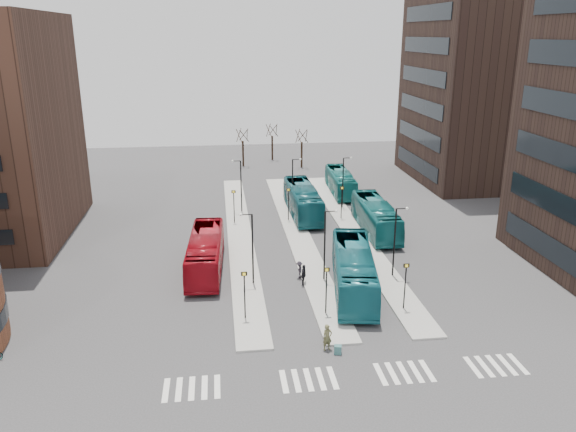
{
  "coord_description": "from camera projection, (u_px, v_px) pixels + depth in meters",
  "views": [
    {
      "loc": [
        -5.92,
        -24.86,
        20.01
      ],
      "look_at": [
        -0.13,
        20.71,
        5.0
      ],
      "focal_mm": 35.0,
      "sensor_mm": 36.0,
      "label": 1
    }
  ],
  "objects": [
    {
      "name": "ground",
      "position": [
        339.0,
        421.0,
        30.36
      ],
      "size": [
        160.0,
        160.0,
        0.0
      ],
      "primitive_type": "plane",
      "color": "#323235",
      "rests_on": "ground"
    },
    {
      "name": "island_left",
      "position": [
        240.0,
        235.0,
        58.15
      ],
      "size": [
        2.5,
        45.0,
        0.15
      ],
      "primitive_type": "cube",
      "color": "gray",
      "rests_on": "ground"
    },
    {
      "name": "island_mid",
      "position": [
        297.0,
        232.0,
        58.87
      ],
      "size": [
        2.5,
        45.0,
        0.15
      ],
      "primitive_type": "cube",
      "color": "gray",
      "rests_on": "ground"
    },
    {
      "name": "island_right",
      "position": [
        353.0,
        230.0,
        59.59
      ],
      "size": [
        2.5,
        45.0,
        0.15
      ],
      "primitive_type": "cube",
      "color": "gray",
      "rests_on": "ground"
    },
    {
      "name": "suitcase",
      "position": [
        338.0,
        350.0,
        36.68
      ],
      "size": [
        0.56,
        0.49,
        0.6
      ],
      "primitive_type": "cube",
      "rotation": [
        0.0,
        0.0,
        -0.25
      ],
      "color": "navy",
      "rests_on": "ground"
    },
    {
      "name": "red_bus",
      "position": [
        206.0,
        252.0,
        49.33
      ],
      "size": [
        3.38,
        11.95,
        3.29
      ],
      "primitive_type": "imported",
      "rotation": [
        0.0,
        0.0,
        -0.05
      ],
      "color": "maroon",
      "rests_on": "ground"
    },
    {
      "name": "teal_bus_a",
      "position": [
        354.0,
        270.0,
        45.3
      ],
      "size": [
        5.08,
        13.06,
        3.55
      ],
      "primitive_type": "imported",
      "rotation": [
        0.0,
        0.0,
        -0.17
      ],
      "color": "#16626E",
      "rests_on": "ground"
    },
    {
      "name": "teal_bus_b",
      "position": [
        303.0,
        200.0,
        64.32
      ],
      "size": [
        3.02,
        12.49,
        3.47
      ],
      "primitive_type": "imported",
      "rotation": [
        0.0,
        0.0,
        0.01
      ],
      "color": "#12525C",
      "rests_on": "ground"
    },
    {
      "name": "teal_bus_c",
      "position": [
        375.0,
        217.0,
        58.88
      ],
      "size": [
        3.12,
        11.98,
        3.32
      ],
      "primitive_type": "imported",
      "rotation": [
        0.0,
        0.0,
        -0.03
      ],
      "color": "#146568",
      "rests_on": "ground"
    },
    {
      "name": "teal_bus_d",
      "position": [
        340.0,
        182.0,
        73.15
      ],
      "size": [
        2.97,
        10.9,
        3.01
      ],
      "primitive_type": "imported",
      "rotation": [
        0.0,
        0.0,
        -0.04
      ],
      "color": "#16716F",
      "rests_on": "ground"
    },
    {
      "name": "traveller",
      "position": [
        327.0,
        337.0,
        36.96
      ],
      "size": [
        0.75,
        0.58,
        1.82
      ],
      "primitive_type": "imported",
      "rotation": [
        0.0,
        0.0,
        0.25
      ],
      "color": "brown",
      "rests_on": "ground"
    },
    {
      "name": "commuter_a",
      "position": [
        209.0,
        284.0,
        44.96
      ],
      "size": [
        0.84,
        0.66,
        1.72
      ],
      "primitive_type": "imported",
      "rotation": [
        0.0,
        0.0,
        3.14
      ],
      "color": "black",
      "rests_on": "ground"
    },
    {
      "name": "commuter_b",
      "position": [
        304.0,
        275.0,
        46.57
      ],
      "size": [
        0.82,
        1.13,
        1.78
      ],
      "primitive_type": "imported",
      "rotation": [
        0.0,
        0.0,
        1.15
      ],
      "color": "black",
      "rests_on": "ground"
    },
    {
      "name": "commuter_c",
      "position": [
        299.0,
        270.0,
        47.95
      ],
      "size": [
        0.61,
        1.0,
        1.49
      ],
      "primitive_type": "imported",
      "rotation": [
        0.0,
        0.0,
        4.65
      ],
      "color": "black",
      "rests_on": "ground"
    },
    {
      "name": "crosswalk_stripes",
      "position": [
        353.0,
        376.0,
        34.34
      ],
      "size": [
        22.35,
        2.4,
        0.01
      ],
      "color": "silver",
      "rests_on": "ground"
    },
    {
      "name": "tower_far",
      "position": [
        494.0,
        71.0,
        76.68
      ],
      "size": [
        20.12,
        20.0,
        30.0
      ],
      "color": "#2F201A",
      "rests_on": "ground"
    },
    {
      "name": "sign_poles",
      "position": [
        304.0,
        234.0,
        51.49
      ],
      "size": [
        12.45,
        22.12,
        3.65
      ],
      "color": "black",
      "rests_on": "ground"
    },
    {
      "name": "lamp_posts",
      "position": [
        306.0,
        206.0,
        55.97
      ],
      "size": [
        14.04,
        20.24,
        6.12
      ],
      "color": "black",
      "rests_on": "ground"
    },
    {
      "name": "bare_trees",
      "position": [
        272.0,
        148.0,
        88.93
      ],
      "size": [
        10.97,
        8.14,
        5.9
      ],
      "color": "black",
      "rests_on": "ground"
    }
  ]
}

